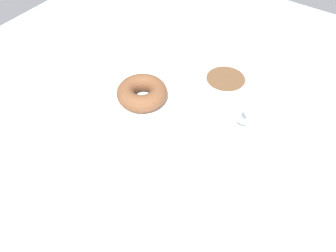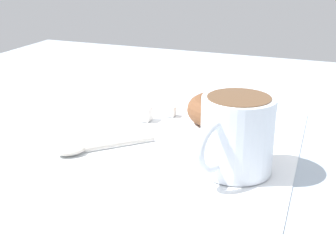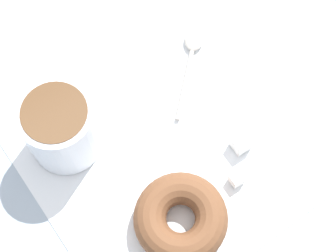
% 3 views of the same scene
% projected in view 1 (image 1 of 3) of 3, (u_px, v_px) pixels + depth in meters
% --- Properties ---
extents(ground_plane, '(1.20, 1.20, 0.02)m').
position_uv_depth(ground_plane, '(184.00, 141.00, 0.70)').
color(ground_plane, '#99A8B7').
extents(napkin, '(0.35, 0.35, 0.00)m').
position_uv_depth(napkin, '(168.00, 134.00, 0.70)').
color(napkin, white).
rests_on(napkin, ground_plane).
extents(coffee_cup, '(0.08, 0.11, 0.09)m').
position_uv_depth(coffee_cup, '(224.00, 96.00, 0.70)').
color(coffee_cup, silver).
rests_on(coffee_cup, napkin).
extents(donut, '(0.10, 0.10, 0.04)m').
position_uv_depth(donut, '(142.00, 93.00, 0.75)').
color(donut, brown).
rests_on(donut, napkin).
extents(spoon, '(0.10, 0.10, 0.01)m').
position_uv_depth(spoon, '(175.00, 181.00, 0.62)').
color(spoon, '#B7B2A8').
rests_on(spoon, napkin).
extents(sugar_cube, '(0.01, 0.01, 0.01)m').
position_uv_depth(sugar_cube, '(119.00, 121.00, 0.71)').
color(sugar_cube, white).
rests_on(sugar_cube, napkin).
extents(sugar_cube_extra, '(0.02, 0.02, 0.02)m').
position_uv_depth(sugar_cube_extra, '(122.00, 136.00, 0.68)').
color(sugar_cube_extra, white).
rests_on(sugar_cube_extra, napkin).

